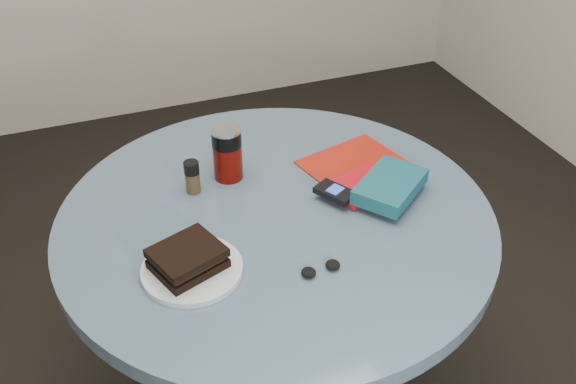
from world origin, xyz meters
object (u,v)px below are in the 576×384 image
object	(u,v)px
pepper_grinder	(192,177)
red_book	(361,185)
novel	(390,186)
soda_can	(227,153)
headphones	(321,269)
table	(277,265)
magazine	(352,163)
plate	(192,270)
sandwich	(187,258)
mp3_player	(335,192)

from	to	relation	value
pepper_grinder	red_book	distance (m)	0.40
pepper_grinder	novel	distance (m)	0.46
pepper_grinder	novel	world-z (taller)	pepper_grinder
soda_can	headphones	distance (m)	0.41
table	magazine	size ratio (longest dim) A/B	4.15
table	plate	xyz separation A→B (m)	(-0.23, -0.13, 0.17)
headphones	pepper_grinder	bearing A→B (deg)	115.23
soda_can	novel	bearing A→B (deg)	-34.12
magazine	red_book	world-z (taller)	red_book
novel	pepper_grinder	bearing A→B (deg)	118.38
red_book	headphones	size ratio (longest dim) A/B	1.84
red_book	soda_can	bearing A→B (deg)	130.27
novel	magazine	bearing A→B (deg)	58.42
plate	sandwich	distance (m)	0.03
soda_can	sandwich	bearing A→B (deg)	-120.14
pepper_grinder	mp3_player	distance (m)	0.34
soda_can	magazine	xyz separation A→B (m)	(0.31, -0.06, -0.07)
sandwich	mp3_player	size ratio (longest dim) A/B	1.54
plate	sandwich	world-z (taller)	sandwich
pepper_grinder	headphones	xyz separation A→B (m)	(0.17, -0.37, -0.03)
table	sandwich	xyz separation A→B (m)	(-0.23, -0.12, 0.20)
mp3_player	soda_can	bearing A→B (deg)	137.56
table	soda_can	world-z (taller)	soda_can
table	mp3_player	xyz separation A→B (m)	(0.14, -0.01, 0.19)
red_book	novel	bearing A→B (deg)	-72.68
magazine	novel	bearing A→B (deg)	-98.51
soda_can	headphones	xyz separation A→B (m)	(0.08, -0.40, -0.06)
mp3_player	headphones	world-z (taller)	mp3_player
sandwich	soda_can	bearing A→B (deg)	59.86
plate	headphones	world-z (taller)	headphones
table	soda_can	size ratio (longest dim) A/B	7.37
magazine	headphones	xyz separation A→B (m)	(-0.23, -0.34, 0.01)
sandwich	novel	world-z (taller)	sandwich
magazine	red_book	size ratio (longest dim) A/B	1.49
table	soda_can	distance (m)	0.30
table	plate	distance (m)	0.31
plate	red_book	bearing A→B (deg)	17.32
novel	plate	bearing A→B (deg)	152.21
sandwich	red_book	xyz separation A→B (m)	(0.46, 0.14, -0.03)
table	magazine	xyz separation A→B (m)	(0.25, 0.12, 0.17)
soda_can	novel	xyz separation A→B (m)	(0.33, -0.22, -0.03)
plate	pepper_grinder	bearing A→B (deg)	75.32
table	novel	bearing A→B (deg)	-9.28
mp3_player	sandwich	bearing A→B (deg)	-163.07
sandwich	pepper_grinder	bearing A→B (deg)	73.94
pepper_grinder	plate	bearing A→B (deg)	-104.68
sandwich	pepper_grinder	xyz separation A→B (m)	(0.08, 0.27, 0.01)
magazine	headphones	size ratio (longest dim) A/B	2.75
table	soda_can	bearing A→B (deg)	108.31
plate	headphones	distance (m)	0.26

